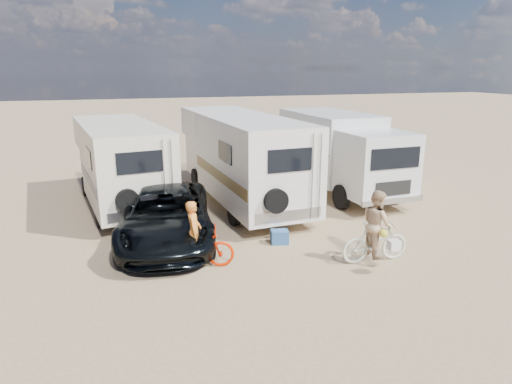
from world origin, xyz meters
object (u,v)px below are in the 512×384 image
object	(u,v)px
rv_main	(241,159)
crate	(312,210)
rider_man	(194,238)
cooler	(280,237)
bike_woman	(375,242)
rider_woman	(376,230)
bike_parked	(394,188)
dark_suv	(166,215)
rv_left	(121,166)
box_truck	(341,154)
bike_man	(194,248)

from	to	relation	value
rv_main	crate	size ratio (longest dim) A/B	16.93
rider_man	cooler	xyz separation A→B (m)	(2.65, 0.83, -0.59)
bike_woman	crate	xyz separation A→B (m)	(0.06, 4.04, -0.36)
rider_woman	bike_woman	bearing A→B (deg)	0.00
bike_woman	rider_woman	distance (m)	0.33
bike_parked	cooler	xyz separation A→B (m)	(-5.84, -2.85, -0.26)
dark_suv	bike_woman	xyz separation A→B (m)	(5.01, -3.26, -0.22)
rv_main	rv_left	xyz separation A→B (m)	(-4.32, 0.74, -0.11)
bike_parked	cooler	size ratio (longest dim) A/B	3.49
rv_main	box_truck	bearing A→B (deg)	-3.19
rv_left	bike_man	bearing A→B (deg)	-83.92
dark_suv	crate	xyz separation A→B (m)	(5.07, 0.78, -0.58)
bike_parked	rv_left	bearing A→B (deg)	116.65
rv_left	box_truck	size ratio (longest dim) A/B	0.97
rv_left	rider_woman	distance (m)	9.50
dark_suv	rider_man	distance (m)	2.16
rv_main	box_truck	xyz separation A→B (m)	(4.23, -0.00, -0.06)
rv_left	rider_man	distance (m)	6.36
bike_man	rider_woman	bearing A→B (deg)	-90.24
bike_parked	bike_man	bearing A→B (deg)	153.88
bike_parked	crate	world-z (taller)	bike_parked
rv_left	rider_woman	size ratio (longest dim) A/B	3.87
dark_suv	bike_parked	size ratio (longest dim) A/B	3.23
bike_man	bike_woman	size ratio (longest dim) A/B	1.09
box_truck	bike_woman	world-z (taller)	box_truck
cooler	bike_man	bearing A→B (deg)	-150.48
rv_main	rider_man	distance (m)	6.14
rider_man	crate	distance (m)	5.49
rv_left	dark_suv	bearing A→B (deg)	-82.84
rv_main	rv_left	world-z (taller)	rv_main
rv_main	rider_man	xyz separation A→B (m)	(-2.82, -5.39, -0.84)
bike_parked	rv_main	bearing A→B (deg)	113.63
bike_woman	rider_man	bearing A→B (deg)	79.27
box_truck	bike_woman	bearing A→B (deg)	-112.21
box_truck	bike_man	distance (m)	8.93
rider_man	crate	size ratio (longest dim) A/B	3.15
rv_main	bike_man	size ratio (longest dim) A/B	4.22
box_truck	bike_man	bearing A→B (deg)	-144.04
rv_main	bike_man	world-z (taller)	rv_main
dark_suv	rider_man	size ratio (longest dim) A/B	3.55
dark_suv	bike_woman	bearing A→B (deg)	-24.70
box_truck	cooler	xyz separation A→B (m)	(-4.40, -4.56, -1.38)
rv_left	bike_parked	xyz separation A→B (m)	(10.00, -2.46, -1.06)
cooler	bike_parked	bearing A→B (deg)	38.22
rider_woman	bike_parked	xyz separation A→B (m)	(3.92, 4.82, -0.43)
cooler	crate	bearing A→B (deg)	58.41
bike_woman	rider_man	size ratio (longest dim) A/B	1.17
crate	dark_suv	bearing A→B (deg)	-171.30
rider_woman	rider_man	bearing A→B (deg)	79.27
rv_main	cooler	bearing A→B (deg)	-95.26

